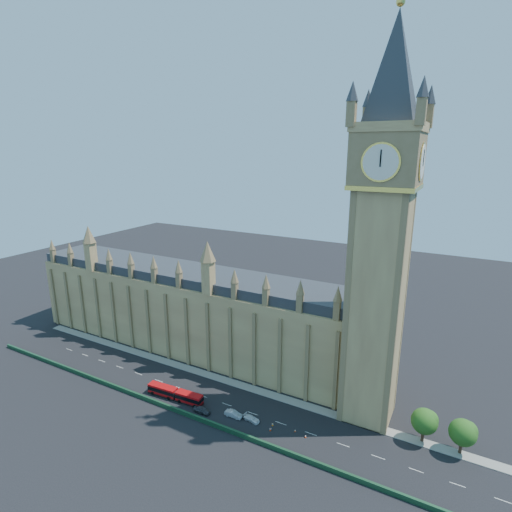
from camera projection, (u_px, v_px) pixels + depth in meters
The scene contains 15 objects.
ground at pixel (215, 400), 109.34m from camera, with size 400.00×400.00×0.00m, color black.
palace_westminster at pixel (189, 309), 135.86m from camera, with size 120.00×20.00×28.00m.
elizabeth_tower at pixel (384, 204), 89.56m from camera, with size 20.59×20.59×105.00m.
bridge_parapet at pixel (195, 417), 101.53m from camera, with size 160.00×0.60×1.20m, color #1E4C2D.
kerb_north at pixel (233, 383), 117.39m from camera, with size 160.00×3.00×0.16m, color gray.
tree_east_near at pixel (426, 421), 92.50m from camera, with size 6.00×6.00×8.50m.
tree_east_far at pixel (464, 432), 88.84m from camera, with size 6.00×6.00×8.50m.
red_bus at pixel (175, 394), 109.61m from camera, with size 17.04×3.61×2.88m.
car_grey at pixel (202, 410), 103.98m from camera, with size 1.87×4.64×1.58m, color #42444A.
car_silver at pixel (233, 414), 102.42m from camera, with size 1.66×4.75×1.57m, color #AFB2B7.
car_white at pixel (251, 419), 100.88m from camera, with size 1.80×4.43×1.29m, color silver.
cone_a at pixel (305, 436), 95.14m from camera, with size 0.44×0.44×0.65m.
cone_b at pixel (270, 429), 97.44m from camera, with size 0.52×0.52×0.76m.
cone_c at pixel (295, 431), 97.04m from camera, with size 0.49×0.49×0.63m.
cone_d at pixel (273, 424), 99.22m from camera, with size 0.57×0.57×0.70m.
Camera 1 is at (55.19, -78.40, 66.76)m, focal length 28.00 mm.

